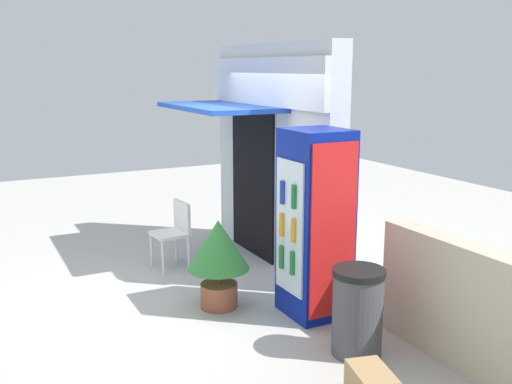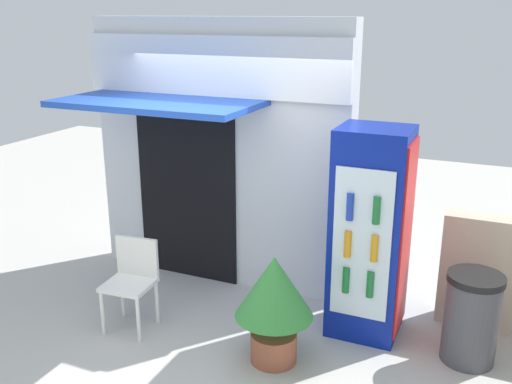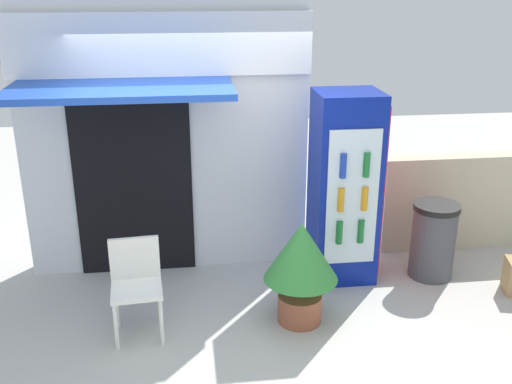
{
  "view_description": "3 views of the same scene",
  "coord_description": "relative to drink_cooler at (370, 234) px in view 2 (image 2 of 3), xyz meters",
  "views": [
    {
      "loc": [
        6.29,
        -2.27,
        2.57
      ],
      "look_at": [
        0.73,
        0.6,
        1.23
      ],
      "focal_mm": 40.73,
      "sensor_mm": 36.0,
      "label": 1
    },
    {
      "loc": [
        2.41,
        -3.92,
        2.92
      ],
      "look_at": [
        0.51,
        0.4,
        1.42
      ],
      "focal_mm": 40.14,
      "sensor_mm": 36.0,
      "label": 2
    },
    {
      "loc": [
        -0.17,
        -4.52,
        3.04
      ],
      "look_at": [
        0.45,
        0.47,
        1.16
      ],
      "focal_mm": 41.33,
      "sensor_mm": 36.0,
      "label": 3
    }
  ],
  "objects": [
    {
      "name": "ground",
      "position": [
        -1.42,
        -0.94,
        -0.98
      ],
      "size": [
        16.0,
        16.0,
        0.0
      ],
      "primitive_type": "plane",
      "color": "beige"
    },
    {
      "name": "storefront_building",
      "position": [
        -1.81,
        0.47,
        0.52
      ],
      "size": [
        2.93,
        1.29,
        2.87
      ],
      "color": "silver",
      "rests_on": "ground"
    },
    {
      "name": "drink_cooler",
      "position": [
        0.0,
        0.0,
        0.0
      ],
      "size": [
        0.66,
        0.65,
        1.97
      ],
      "color": "navy",
      "rests_on": "ground"
    },
    {
      "name": "plastic_chair",
      "position": [
        -2.07,
        -0.81,
        -0.47
      ],
      "size": [
        0.47,
        0.44,
        0.87
      ],
      "color": "white",
      "rests_on": "ground"
    },
    {
      "name": "potted_plant_near_shop",
      "position": [
        -0.61,
        -0.83,
        -0.36
      ],
      "size": [
        0.67,
        0.67,
        0.98
      ],
      "color": "#995138",
      "rests_on": "ground"
    },
    {
      "name": "trash_bin",
      "position": [
        0.94,
        -0.14,
        -0.57
      ],
      "size": [
        0.48,
        0.48,
        0.81
      ],
      "color": "#47474C",
      "rests_on": "ground"
    }
  ]
}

